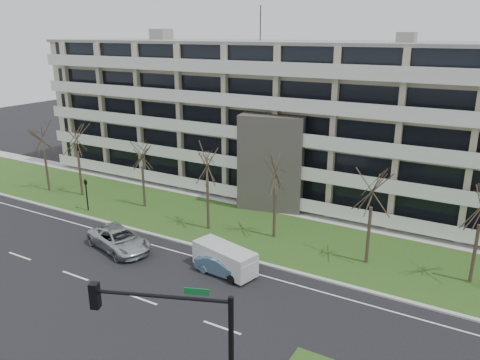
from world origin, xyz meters
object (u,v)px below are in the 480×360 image
Objects in this scene: silver_pickup at (119,239)px; blue_sedan at (222,266)px; traffic_signal at (183,341)px; white_van at (225,257)px; pedestrian_signal at (86,191)px.

silver_pickup reaches higher than blue_sedan.
traffic_signal reaches higher than blue_sedan.
traffic_signal is (5.71, -12.06, 3.76)m from blue_sedan.
white_van is (8.98, 1.06, 0.29)m from silver_pickup.
silver_pickup is 1.17× the size of white_van.
white_van is 0.75× the size of traffic_signal.
pedestrian_signal is at bearing 123.88° from traffic_signal.
silver_pickup is 0.87× the size of traffic_signal.
silver_pickup is at bearing -159.40° from white_van.
traffic_signal reaches higher than white_van.
traffic_signal is 28.28m from pedestrian_signal.
white_van is at bearing 93.33° from traffic_signal.
blue_sedan is at bearing -71.19° from white_van.
blue_sedan is 13.87m from traffic_signal.
blue_sedan is 17.94m from pedestrian_signal.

